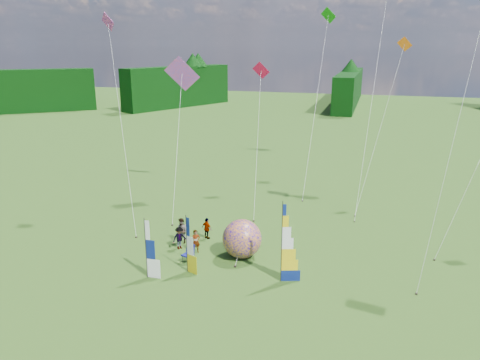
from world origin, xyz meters
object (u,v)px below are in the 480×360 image
(bol_inflatable, at_px, (242,239))
(kite_whale, at_px, (374,82))
(spectator_d, at_px, (207,228))
(spectator_c, at_px, (179,238))
(spectator_b, at_px, (182,231))
(camp_chair, at_px, (188,254))
(spectator_a, at_px, (196,241))
(side_banner_left, at_px, (187,245))
(feather_banner_main, at_px, (282,244))
(side_banner_far, at_px, (146,249))

(bol_inflatable, distance_m, kite_whale, 18.79)
(spectator_d, bearing_deg, spectator_c, 86.20)
(spectator_b, xyz_separation_m, camp_chair, (1.53, -2.66, -0.31))
(spectator_c, bearing_deg, camp_chair, -103.35)
(camp_chair, bearing_deg, spectator_a, 108.33)
(side_banner_left, xyz_separation_m, spectator_b, (-1.98, 3.82, -0.87))
(side_banner_left, relative_size, spectator_c, 2.26)
(bol_inflatable, bearing_deg, side_banner_left, -132.23)
(feather_banner_main, bearing_deg, spectator_d, 125.81)
(side_banner_far, distance_m, bol_inflatable, 6.23)
(bol_inflatable, xyz_separation_m, kite_whale, (7.20, 14.94, 8.84))
(spectator_c, height_order, camp_chair, spectator_c)
(feather_banner_main, relative_size, side_banner_far, 1.32)
(side_banner_left, relative_size, kite_whale, 0.17)
(spectator_b, bearing_deg, side_banner_left, -37.53)
(bol_inflatable, bearing_deg, spectator_d, 146.22)
(spectator_b, height_order, camp_chair, spectator_b)
(side_banner_far, distance_m, camp_chair, 3.17)
(side_banner_left, height_order, spectator_c, side_banner_left)
(bol_inflatable, xyz_separation_m, spectator_a, (-3.09, -0.20, -0.48))
(feather_banner_main, distance_m, side_banner_left, 5.69)
(bol_inflatable, xyz_separation_m, camp_chair, (-3.05, -1.70, -0.68))
(bol_inflatable, distance_m, spectator_d, 3.85)
(side_banner_far, bearing_deg, kite_whale, 56.48)
(feather_banner_main, xyz_separation_m, side_banner_far, (-7.64, -1.72, -0.57))
(spectator_c, relative_size, spectator_d, 1.01)
(spectator_a, xyz_separation_m, camp_chair, (0.04, -1.50, -0.20))
(side_banner_far, xyz_separation_m, spectator_d, (1.41, 6.31, -1.02))
(spectator_b, relative_size, spectator_c, 1.14)
(side_banner_far, bearing_deg, spectator_b, 87.97)
(spectator_a, relative_size, camp_chair, 1.35)
(kite_whale, bearing_deg, feather_banner_main, -82.01)
(spectator_a, bearing_deg, spectator_d, 60.29)
(bol_inflatable, xyz_separation_m, spectator_b, (-4.58, 0.97, -0.37))
(spectator_c, bearing_deg, bol_inflatable, -50.94)
(side_banner_left, height_order, spectator_a, side_banner_left)
(bol_inflatable, height_order, spectator_a, bol_inflatable)
(spectator_a, distance_m, kite_whale, 20.54)
(spectator_c, bearing_deg, feather_banner_main, -69.04)
(spectator_b, bearing_deg, spectator_a, -13.16)
(feather_banner_main, bearing_deg, camp_chair, 155.03)
(bol_inflatable, height_order, spectator_c, bol_inflatable)
(feather_banner_main, height_order, spectator_d, feather_banner_main)
(feather_banner_main, xyz_separation_m, bol_inflatable, (-3.05, 2.46, -1.10))
(side_banner_left, distance_m, spectator_b, 4.39)
(spectator_a, xyz_separation_m, spectator_c, (-1.27, 0.25, -0.01))
(side_banner_left, height_order, camp_chair, side_banner_left)
(side_banner_left, bearing_deg, spectator_c, 142.87)
(feather_banner_main, bearing_deg, side_banner_left, 166.18)
(bol_inflatable, bearing_deg, spectator_a, -176.28)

